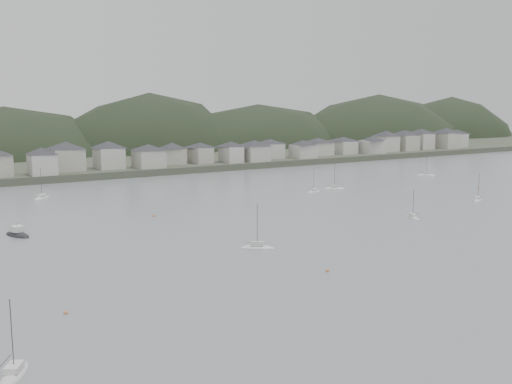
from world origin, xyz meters
TOP-DOWN VIEW (x-y plane):
  - ground at (0.00, 0.00)m, footprint 900.00×900.00m
  - far_shore_land at (0.00, 295.00)m, footprint 900.00×250.00m
  - forested_ridge at (4.83, 269.40)m, footprint 851.55×103.94m
  - waterfront_town at (50.59, 183.34)m, footprint 451.48×28.46m
  - sailboat_lead at (-22.54, 39.51)m, footprint 7.54×6.42m
  - moored_fleet at (-17.56, 59.29)m, footprint 251.83×176.76m
  - motor_launch_far at (-63.46, 80.69)m, footprint 5.80×9.42m
  - mooring_buoys at (-6.83, 52.44)m, footprint 165.30×148.43m

SIDE VIEW (x-z plane):
  - forested_ridge at x=4.83m, z-range -62.57..40.00m
  - ground at x=0.00m, z-range 0.00..0.00m
  - mooring_buoys at x=-6.83m, z-range -0.20..0.50m
  - moored_fleet at x=-17.56m, z-range -6.40..6.75m
  - sailboat_lead at x=-22.54m, z-range -5.01..5.36m
  - motor_launch_far at x=-63.46m, z-range -1.77..2.33m
  - far_shore_land at x=0.00m, z-range 0.00..3.00m
  - waterfront_town at x=50.59m, z-range 2.20..15.12m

